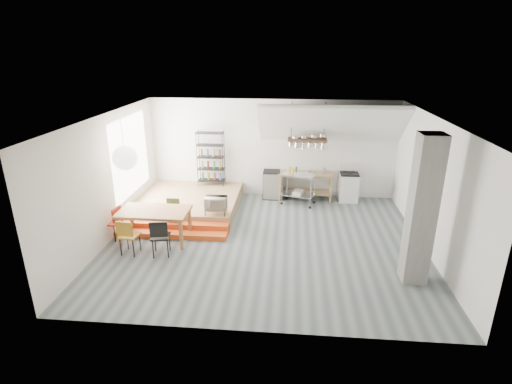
# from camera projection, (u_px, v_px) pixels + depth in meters

# --- Properties ---
(floor) EXTENTS (8.00, 8.00, 0.00)m
(floor) POSITION_uv_depth(u_px,v_px,m) (265.00, 241.00, 10.34)
(floor) COLOR #515B5D
(floor) RESTS_ON ground
(wall_back) EXTENTS (8.00, 0.04, 3.20)m
(wall_back) POSITION_uv_depth(u_px,v_px,m) (272.00, 149.00, 13.07)
(wall_back) COLOR silver
(wall_back) RESTS_ON ground
(wall_left) EXTENTS (0.04, 7.00, 3.20)m
(wall_left) POSITION_uv_depth(u_px,v_px,m) (108.00, 178.00, 10.13)
(wall_left) COLOR silver
(wall_left) RESTS_ON ground
(wall_right) EXTENTS (0.04, 7.00, 3.20)m
(wall_right) POSITION_uv_depth(u_px,v_px,m) (433.00, 188.00, 9.46)
(wall_right) COLOR silver
(wall_right) RESTS_ON ground
(ceiling) EXTENTS (8.00, 7.00, 0.02)m
(ceiling) POSITION_uv_depth(u_px,v_px,m) (266.00, 117.00, 9.24)
(ceiling) COLOR white
(ceiling) RESTS_ON wall_back
(slope_ceiling) EXTENTS (4.40, 1.44, 1.32)m
(slope_ceiling) POSITION_uv_depth(u_px,v_px,m) (331.00, 124.00, 12.03)
(slope_ceiling) COLOR white
(slope_ceiling) RESTS_ON wall_back
(window_pane) EXTENTS (0.02, 2.50, 2.20)m
(window_pane) POSITION_uv_depth(u_px,v_px,m) (131.00, 156.00, 11.46)
(window_pane) COLOR white
(window_pane) RESTS_ON wall_left
(platform) EXTENTS (3.00, 3.00, 0.40)m
(platform) POSITION_uv_depth(u_px,v_px,m) (189.00, 203.00, 12.35)
(platform) COLOR #9C7A4E
(platform) RESTS_ON ground
(step_lower) EXTENTS (3.00, 0.35, 0.13)m
(step_lower) POSITION_uv_depth(u_px,v_px,m) (171.00, 234.00, 10.58)
(step_lower) COLOR #D74F19
(step_lower) RESTS_ON ground
(step_upper) EXTENTS (3.00, 0.35, 0.27)m
(step_upper) POSITION_uv_depth(u_px,v_px,m) (174.00, 226.00, 10.88)
(step_upper) COLOR #D74F19
(step_upper) RESTS_ON ground
(concrete_column) EXTENTS (0.50, 0.50, 3.20)m
(concrete_column) POSITION_uv_depth(u_px,v_px,m) (422.00, 211.00, 8.11)
(concrete_column) COLOR slate
(concrete_column) RESTS_ON ground
(kitchen_counter) EXTENTS (1.80, 0.60, 0.91)m
(kitchen_counter) POSITION_uv_depth(u_px,v_px,m) (305.00, 181.00, 12.98)
(kitchen_counter) COLOR #9C7A4E
(kitchen_counter) RESTS_ON ground
(stove) EXTENTS (0.60, 0.60, 1.18)m
(stove) POSITION_uv_depth(u_px,v_px,m) (348.00, 187.00, 12.92)
(stove) COLOR white
(stove) RESTS_ON ground
(pot_rack) EXTENTS (1.20, 0.50, 1.43)m
(pot_rack) POSITION_uv_depth(u_px,v_px,m) (308.00, 142.00, 12.31)
(pot_rack) COLOR #442A1B
(pot_rack) RESTS_ON ceiling
(wire_shelving) EXTENTS (0.88, 0.38, 1.80)m
(wire_shelving) POSITION_uv_depth(u_px,v_px,m) (211.00, 158.00, 13.05)
(wire_shelving) COLOR black
(wire_shelving) RESTS_ON platform
(microwave_shelf) EXTENTS (0.60, 0.40, 0.16)m
(microwave_shelf) POSITION_uv_depth(u_px,v_px,m) (216.00, 209.00, 10.97)
(microwave_shelf) COLOR #9C7A4E
(microwave_shelf) RESTS_ON platform
(paper_lantern) EXTENTS (0.60, 0.60, 0.60)m
(paper_lantern) POSITION_uv_depth(u_px,v_px,m) (125.00, 158.00, 9.69)
(paper_lantern) COLOR white
(paper_lantern) RESTS_ON ceiling
(dining_table) EXTENTS (1.78, 1.01, 0.84)m
(dining_table) POSITION_uv_depth(u_px,v_px,m) (154.00, 214.00, 10.13)
(dining_table) COLOR #945F36
(dining_table) RESTS_ON ground
(chair_mustard) EXTENTS (0.46, 0.46, 0.91)m
(chair_mustard) POSITION_uv_depth(u_px,v_px,m) (127.00, 234.00, 9.50)
(chair_mustard) COLOR #B47F1E
(chair_mustard) RESTS_ON ground
(chair_black) EXTENTS (0.50, 0.50, 0.95)m
(chair_black) POSITION_uv_depth(u_px,v_px,m) (160.00, 235.00, 9.42)
(chair_black) COLOR black
(chair_black) RESTS_ON ground
(chair_olive) EXTENTS (0.40, 0.40, 0.84)m
(chair_olive) POSITION_uv_depth(u_px,v_px,m) (172.00, 211.00, 10.93)
(chair_olive) COLOR #495729
(chair_olive) RESTS_ON ground
(chair_red) EXTENTS (0.47, 0.47, 0.89)m
(chair_red) POSITION_uv_depth(u_px,v_px,m) (114.00, 220.00, 10.30)
(chair_red) COLOR #B02B19
(chair_red) RESTS_ON ground
(rolling_cart) EXTENTS (1.12, 0.84, 1.00)m
(rolling_cart) POSITION_uv_depth(u_px,v_px,m) (299.00, 185.00, 12.57)
(rolling_cart) COLOR silver
(rolling_cart) RESTS_ON ground
(mini_fridge) EXTENTS (0.54, 0.54, 0.92)m
(mini_fridge) POSITION_uv_depth(u_px,v_px,m) (271.00, 184.00, 13.18)
(mini_fridge) COLOR black
(mini_fridge) RESTS_ON ground
(microwave) EXTENTS (0.59, 0.40, 0.33)m
(microwave) POSITION_uv_depth(u_px,v_px,m) (216.00, 203.00, 10.91)
(microwave) COLOR beige
(microwave) RESTS_ON microwave_shelf
(bowl) EXTENTS (0.30, 0.30, 0.06)m
(bowl) POSITION_uv_depth(u_px,v_px,m) (310.00, 173.00, 12.81)
(bowl) COLOR silver
(bowl) RESTS_ON kitchen_counter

